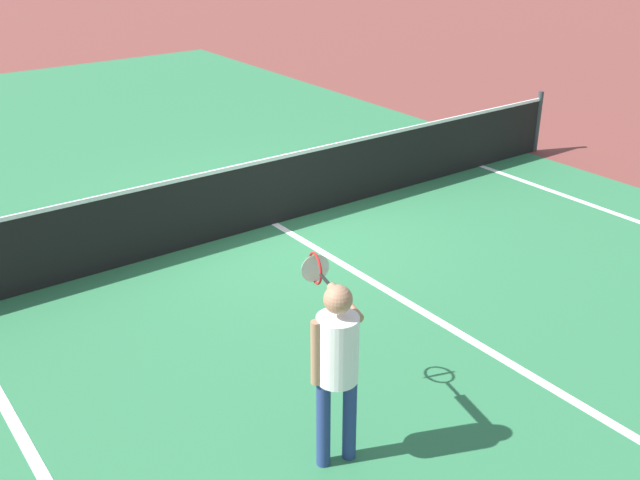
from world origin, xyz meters
TOP-DOWN VIEW (x-y plane):
  - ground_plane at (0.00, 0.00)m, footprint 60.00×60.00m
  - court_surface_inbounds at (0.00, 0.00)m, footprint 10.62×24.40m
  - line_center_service at (0.00, -3.20)m, footprint 0.10×6.40m
  - net at (0.00, 0.00)m, footprint 11.04×0.09m
  - player_near at (-2.15, -4.23)m, footprint 0.71×1.11m

SIDE VIEW (x-z plane):
  - ground_plane at x=0.00m, z-range 0.00..0.00m
  - court_surface_inbounds at x=0.00m, z-range 0.00..0.00m
  - line_center_service at x=0.00m, z-range 0.00..0.01m
  - net at x=0.00m, z-range -0.04..1.03m
  - player_near at x=-2.15m, z-range 0.18..1.75m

